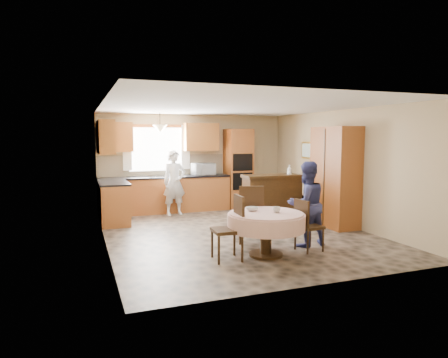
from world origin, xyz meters
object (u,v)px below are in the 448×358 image
chair_left (232,224)px  chair_right (306,223)px  cupboard (335,177)px  dining_table (266,222)px  person_sink (174,183)px  person_dining (306,204)px  chair_back (251,211)px  oven_tower (238,169)px  sideboard (272,198)px

chair_left → chair_right: (1.33, -0.01, -0.07)m
cupboard → dining_table: size_ratio=1.71×
chair_right → person_sink: person_sink is taller
chair_left → person_dining: size_ratio=0.68×
chair_back → chair_right: size_ratio=1.20×
oven_tower → person_sink: size_ratio=1.33×
chair_right → chair_back: bearing=32.1°
sideboard → dining_table: bearing=-116.7°
person_sink → sideboard: bearing=-40.1°
oven_tower → sideboard: size_ratio=1.55×
dining_table → person_sink: size_ratio=0.78×
sideboard → chair_left: bearing=-125.8°
chair_right → dining_table: bearing=82.4°
person_dining → person_sink: bearing=-70.8°
chair_back → chair_right: chair_back is taller
person_sink → cupboard: bearing=-47.7°
dining_table → chair_right: 0.74m
chair_left → oven_tower: bearing=159.4°
chair_right → person_sink: size_ratio=0.55×
cupboard → chair_right: 2.23m
oven_tower → chair_left: bearing=-113.5°
chair_right → person_dining: size_ratio=0.59×
sideboard → dining_table: sideboard is taller
sideboard → person_dining: size_ratio=0.92×
dining_table → chair_left: size_ratio=1.24×
sideboard → cupboard: size_ratio=0.64×
dining_table → person_dining: size_ratio=0.84×
cupboard → sideboard: bearing=128.5°
oven_tower → chair_back: oven_tower is taller
cupboard → chair_right: (-1.60, -1.45, -0.58)m
sideboard → dining_table: 2.96m
person_sink → oven_tower: bearing=4.8°
dining_table → chair_right: (0.74, 0.00, -0.06)m
sideboard → person_dining: bearing=-100.3°
chair_back → person_dining: person_dining is taller
cupboard → person_dining: size_ratio=1.43×
person_sink → person_dining: bearing=-75.3°
dining_table → chair_left: (-0.58, 0.01, 0.01)m
chair_left → chair_back: 1.03m
chair_right → sideboard: bearing=-22.5°
chair_right → cupboard: bearing=-55.6°
chair_left → person_sink: bearing=-176.9°
oven_tower → person_dining: size_ratio=1.42×
dining_table → person_sink: 3.90m
cupboard → person_dining: (-1.42, -1.15, -0.32)m
chair_back → chair_right: bearing=151.2°
sideboard → person_dining: 2.37m
cupboard → chair_back: size_ratio=2.02×
oven_tower → chair_left: (-1.86, -4.28, -0.50)m
person_sink → person_dining: (1.52, -3.55, -0.05)m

